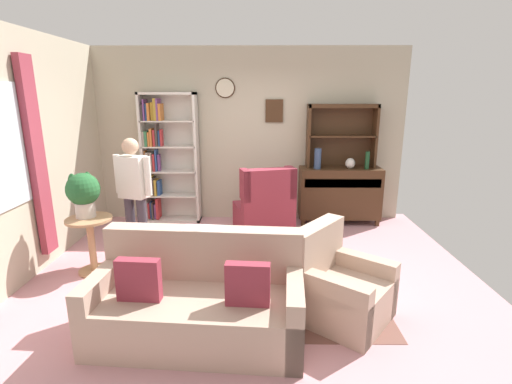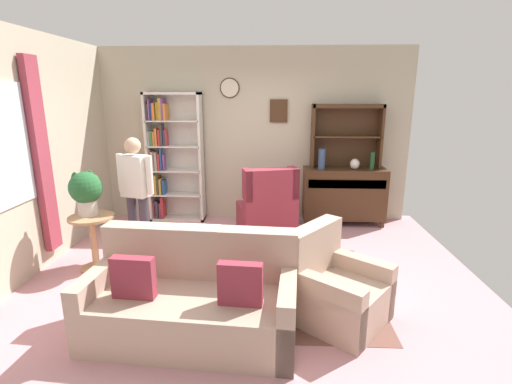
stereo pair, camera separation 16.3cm
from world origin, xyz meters
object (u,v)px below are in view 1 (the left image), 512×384
object	(u,v)px
bookshelf	(165,157)
sideboard	(339,193)
couch_floral	(199,302)
plant_stand	(91,239)
person_reading	(134,190)
sideboard_hutch	(342,127)
armchair_floral	(339,289)
vase_tall	(318,159)
potted_plant_large	(83,192)
bottle_wine	(367,160)
wingback_chair	(265,210)
vase_round	(350,163)

from	to	relation	value
bookshelf	sideboard	distance (m)	2.90
couch_floral	plant_stand	bearing A→B (deg)	140.52
bookshelf	person_reading	bearing A→B (deg)	-91.37
sideboard_hutch	armchair_floral	xyz separation A→B (m)	(-0.56, -2.86, -1.27)
sideboard	vase_tall	bearing A→B (deg)	-168.37
plant_stand	person_reading	distance (m)	0.76
plant_stand	potted_plant_large	bearing A→B (deg)	134.77
vase_tall	plant_stand	distance (m)	3.46
bottle_wine	wingback_chair	bearing A→B (deg)	-163.78
sideboard	vase_tall	distance (m)	0.70
bottle_wine	sideboard_hutch	bearing A→B (deg)	153.04
vase_tall	person_reading	distance (m)	2.84
couch_floral	wingback_chair	world-z (taller)	wingback_chair
sideboard	plant_stand	bearing A→B (deg)	-150.84
sideboard	couch_floral	world-z (taller)	sideboard
bottle_wine	armchair_floral	world-z (taller)	bottle_wine
vase_round	bottle_wine	xyz separation A→B (m)	(0.26, -0.02, 0.05)
vase_round	armchair_floral	world-z (taller)	vase_round
armchair_floral	person_reading	xyz separation A→B (m)	(-2.32, 1.32, 0.62)
vase_round	sideboard	bearing A→B (deg)	152.83
couch_floral	person_reading	xyz separation A→B (m)	(-1.04, 1.60, 0.59)
vase_round	vase_tall	bearing A→B (deg)	-178.51
sideboard	armchair_floral	world-z (taller)	sideboard
vase_tall	plant_stand	world-z (taller)	vase_tall
bottle_wine	bookshelf	bearing A→B (deg)	176.94
vase_round	plant_stand	size ratio (longest dim) A/B	0.25
couch_floral	bottle_wine	bearing A→B (deg)	52.86
bookshelf	armchair_floral	bearing A→B (deg)	-51.14
armchair_floral	person_reading	world-z (taller)	person_reading
couch_floral	person_reading	world-z (taller)	person_reading
bookshelf	vase_tall	xyz separation A→B (m)	(2.45, -0.16, 0.01)
bookshelf	plant_stand	distance (m)	2.08
sideboard	wingback_chair	xyz separation A→B (m)	(-1.23, -0.56, -0.13)
bookshelf	vase_tall	size ratio (longest dim) A/B	6.47
bottle_wine	wingback_chair	size ratio (longest dim) A/B	0.27
wingback_chair	potted_plant_large	bearing A→B (deg)	-149.97
potted_plant_large	bottle_wine	bearing A→B (deg)	24.40
couch_floral	vase_round	bearing A→B (deg)	56.41
vase_tall	person_reading	xyz separation A→B (m)	(-2.49, -1.35, -0.17)
plant_stand	vase_round	bearing A→B (deg)	27.35
vase_tall	armchair_floral	bearing A→B (deg)	-93.60
sideboard_hutch	bookshelf	bearing A→B (deg)	-179.49
bottle_wine	vase_round	bearing A→B (deg)	175.05
vase_tall	bottle_wine	distance (m)	0.78
sideboard	wingback_chair	distance (m)	1.36
couch_floral	wingback_chair	bearing A→B (deg)	76.15
plant_stand	wingback_chair	bearing A→B (deg)	31.75
armchair_floral	plant_stand	bearing A→B (deg)	161.53
plant_stand	bottle_wine	bearing A→B (deg)	25.39
plant_stand	potted_plant_large	size ratio (longest dim) A/B	1.30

